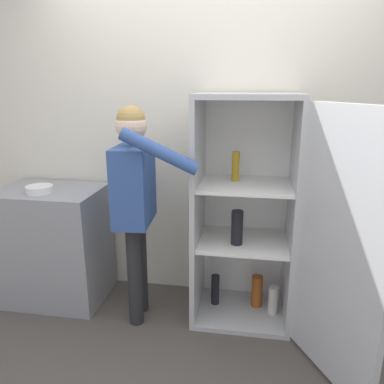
% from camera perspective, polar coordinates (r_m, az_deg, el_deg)
% --- Properties ---
extents(ground_plane, '(12.00, 12.00, 0.00)m').
position_cam_1_polar(ground_plane, '(2.56, -0.49, -25.16)').
color(ground_plane, '#4C4742').
extents(wall_back, '(7.00, 0.06, 2.55)m').
position_cam_1_polar(wall_back, '(2.92, 2.82, 7.95)').
color(wall_back, silver).
rests_on(wall_back, ground_plane).
extents(refrigerator, '(1.07, 1.19, 1.63)m').
position_cam_1_polar(refrigerator, '(2.60, 10.81, -4.09)').
color(refrigerator, '#B7BABC').
rests_on(refrigerator, ground_plane).
extents(person, '(0.62, 0.54, 1.56)m').
position_cam_1_polar(person, '(2.60, -8.65, 0.32)').
color(person, '#262628').
rests_on(person, ground_plane).
extents(counter, '(0.79, 0.57, 0.92)m').
position_cam_1_polar(counter, '(3.21, -20.23, -7.47)').
color(counter, gray).
rests_on(counter, ground_plane).
extents(bowl, '(0.19, 0.19, 0.05)m').
position_cam_1_polar(bowl, '(2.99, -22.24, 0.40)').
color(bowl, white).
rests_on(bowl, counter).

